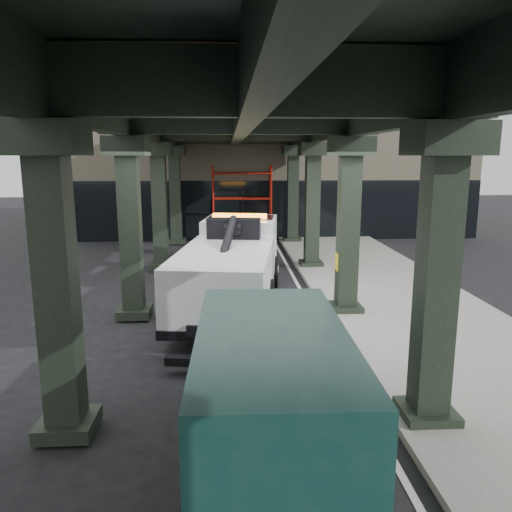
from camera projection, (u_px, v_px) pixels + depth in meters
name	position (u px, v px, depth m)	size (l,w,h in m)	color
ground	(260.00, 341.00, 12.30)	(90.00, 90.00, 0.00)	black
sidewalk	(409.00, 311.00, 14.49)	(5.00, 40.00, 0.15)	gray
lane_stripe	(314.00, 315.00, 14.35)	(0.12, 38.00, 0.01)	silver
viaduct	(240.00, 118.00, 13.16)	(7.40, 32.00, 6.40)	black
building	(271.00, 164.00, 31.19)	(22.00, 10.00, 8.00)	#C6B793
scaffolding	(242.00, 202.00, 26.22)	(3.08, 0.88, 4.00)	red
tow_truck	(233.00, 263.00, 14.95)	(3.41, 8.62, 2.75)	black
towed_van	(270.00, 392.00, 7.09)	(2.28, 5.50, 2.22)	#0F3933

